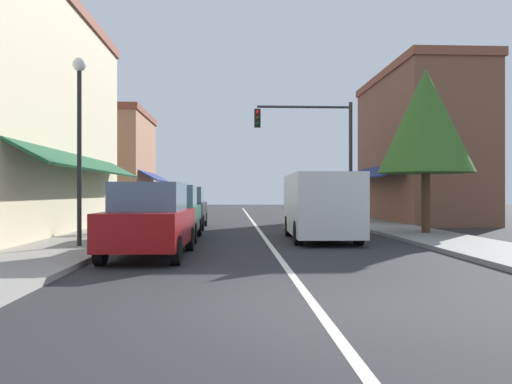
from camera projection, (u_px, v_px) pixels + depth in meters
name	position (u px, v px, depth m)	size (l,w,h in m)	color
ground_plane	(255.00, 224.00, 24.75)	(80.00, 80.00, 0.00)	#28282B
sidewalk_left	(140.00, 223.00, 24.49)	(2.60, 56.00, 0.12)	gray
sidewalk_right	(367.00, 223.00, 25.02)	(2.60, 56.00, 0.12)	gray
lane_center_stripe	(255.00, 224.00, 24.75)	(0.14, 52.00, 0.01)	silver
storefront_left_block	(10.00, 115.00, 18.33)	(5.82, 14.20, 8.60)	beige
storefront_right_block	(418.00, 147.00, 27.18)	(5.29, 10.20, 7.90)	brown
storefront_far_left	(107.00, 164.00, 34.29)	(6.62, 8.20, 6.93)	#9E6B4C
parked_car_nearest_left	(150.00, 220.00, 12.09)	(1.87, 4.14, 1.77)	maroon
parked_car_second_left	(172.00, 213.00, 16.60)	(1.81, 4.11, 1.77)	#0F4C33
parked_car_third_left	(185.00, 208.00, 21.90)	(1.79, 4.10, 1.77)	black
van_in_lane	(320.00, 205.00, 16.50)	(2.09, 5.22, 2.12)	silver
traffic_signal_mast_arm	(318.00, 141.00, 25.28)	(4.89, 0.50, 6.02)	#333333
street_lamp_left_near	(79.00, 122.00, 13.57)	(0.36, 0.36, 5.11)	black
tree_right_near	(426.00, 121.00, 18.07)	(3.35, 3.35, 5.92)	#4C331E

